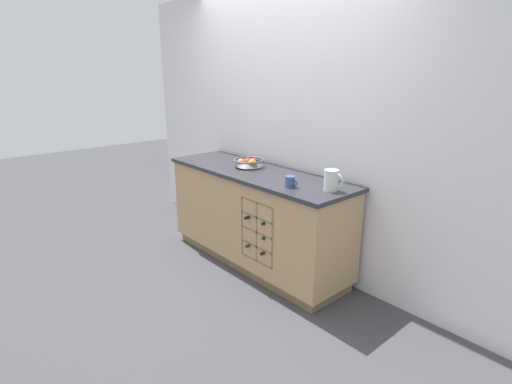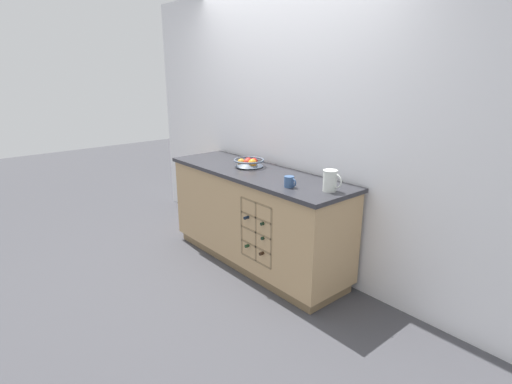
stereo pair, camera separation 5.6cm
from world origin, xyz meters
name	(u,v)px [view 1 (the left image)]	position (x,y,z in m)	size (l,w,h in m)	color
ground_plane	(256,262)	(0.00, 0.00, 0.00)	(14.00, 14.00, 0.00)	#424247
back_wall	(285,127)	(0.00, 0.35, 1.27)	(4.40, 0.06, 2.55)	white
kitchen_island	(256,217)	(0.00, 0.00, 0.46)	(1.97, 0.63, 0.91)	olive
fruit_bowl	(249,162)	(-0.16, 0.05, 0.95)	(0.29, 0.29, 0.09)	#4C5666
white_pitcher	(332,180)	(0.84, 0.02, 0.99)	(0.17, 0.11, 0.16)	silver
ceramic_mug	(290,182)	(0.56, -0.14, 0.95)	(0.11, 0.08, 0.09)	#385684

